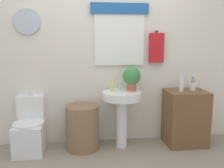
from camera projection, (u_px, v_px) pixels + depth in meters
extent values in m
cube|color=silver|center=(103.00, 49.00, 3.37)|extent=(4.40, 0.10, 2.60)
cube|color=white|center=(119.00, 40.00, 3.30)|extent=(0.67, 0.03, 0.69)
cube|color=#235BA3|center=(120.00, 8.00, 3.22)|extent=(0.77, 0.04, 0.14)
cylinder|color=silver|center=(27.00, 21.00, 3.12)|extent=(0.33, 0.03, 0.33)
cylinder|color=black|center=(157.00, 32.00, 3.33)|extent=(0.02, 0.06, 0.02)
cube|color=red|center=(156.00, 48.00, 3.35)|extent=(0.20, 0.05, 0.40)
cube|color=white|center=(30.00, 137.00, 3.16)|extent=(0.36, 0.50, 0.38)
cylinder|color=white|center=(28.00, 124.00, 3.06)|extent=(0.38, 0.38, 0.03)
cube|color=white|center=(31.00, 107.00, 3.26)|extent=(0.34, 0.18, 0.32)
cylinder|color=silver|center=(31.00, 95.00, 3.23)|extent=(0.04, 0.04, 0.02)
cylinder|color=#846647|center=(82.00, 127.00, 3.22)|extent=(0.43, 0.43, 0.59)
cylinder|color=white|center=(122.00, 123.00, 3.27)|extent=(0.15, 0.15, 0.66)
cylinder|color=white|center=(122.00, 95.00, 3.20)|extent=(0.52, 0.52, 0.10)
cylinder|color=silver|center=(121.00, 86.00, 3.30)|extent=(0.03, 0.03, 0.10)
cube|color=brown|center=(185.00, 118.00, 3.37)|extent=(0.53, 0.44, 0.75)
cylinder|color=#DBD166|center=(112.00, 85.00, 3.21)|extent=(0.05, 0.05, 0.17)
cylinder|color=#AD5B38|center=(132.00, 87.00, 3.26)|extent=(0.12, 0.12, 0.10)
sphere|color=#3D8442|center=(132.00, 76.00, 3.23)|extent=(0.24, 0.24, 0.24)
cylinder|color=white|center=(182.00, 84.00, 3.23)|extent=(0.05, 0.05, 0.21)
cylinder|color=silver|center=(193.00, 87.00, 3.32)|extent=(0.08, 0.08, 0.10)
cylinder|color=yellow|center=(194.00, 83.00, 3.31)|extent=(0.01, 0.03, 0.18)
cylinder|color=blue|center=(192.00, 83.00, 3.32)|extent=(0.03, 0.03, 0.18)
cylinder|color=green|center=(193.00, 84.00, 3.29)|extent=(0.02, 0.01, 0.18)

